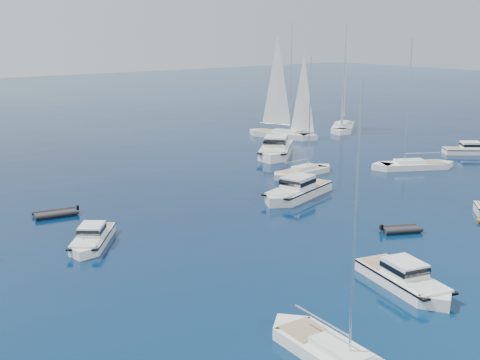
% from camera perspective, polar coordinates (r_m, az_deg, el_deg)
% --- Properties ---
extents(ground, '(400.00, 400.00, 0.00)m').
position_cam_1_polar(ground, '(49.63, 17.14, -7.29)').
color(ground, navy).
rests_on(ground, ground).
extents(motor_cruiser_near, '(5.01, 9.54, 2.40)m').
position_cam_1_polar(motor_cruiser_near, '(44.77, 14.85, -9.47)').
color(motor_cruiser_near, white).
rests_on(motor_cruiser_near, ground).
extents(motor_cruiser_left, '(6.96, 7.88, 2.12)m').
position_cam_1_polar(motor_cruiser_left, '(52.80, -13.37, -5.76)').
color(motor_cruiser_left, white).
rests_on(motor_cruiser_left, ground).
extents(motor_cruiser_centre, '(11.38, 6.35, 2.86)m').
position_cam_1_polar(motor_cruiser_centre, '(65.66, 5.18, -1.58)').
color(motor_cruiser_centre, silver).
rests_on(motor_cruiser_centre, ground).
extents(motor_cruiser_far_r, '(8.20, 7.28, 2.21)m').
position_cam_1_polar(motor_cruiser_far_r, '(93.74, 20.36, 2.26)').
color(motor_cruiser_far_r, white).
rests_on(motor_cruiser_far_r, ground).
extents(motor_cruiser_distant, '(12.09, 11.62, 3.37)m').
position_cam_1_polar(motor_cruiser_distant, '(87.16, 3.27, 2.29)').
color(motor_cruiser_distant, silver).
rests_on(motor_cruiser_distant, ground).
extents(sailboat_mid_r, '(11.43, 8.03, 16.75)m').
position_cam_1_polar(sailboat_mid_r, '(81.67, 15.48, 1.02)').
color(sailboat_mid_r, white).
rests_on(sailboat_mid_r, ground).
extents(sailboat_centre, '(10.04, 3.09, 14.58)m').
position_cam_1_polar(sailboat_centre, '(75.82, 5.73, 0.50)').
color(sailboat_centre, silver).
rests_on(sailboat_centre, ground).
extents(sailboat_sails_r, '(7.82, 13.22, 18.93)m').
position_cam_1_polar(sailboat_sails_r, '(101.63, 3.92, 3.93)').
color(sailboat_sails_r, silver).
rests_on(sailboat_sails_r, ground).
extents(sailboat_sails_far, '(12.10, 10.63, 18.86)m').
position_cam_1_polar(sailboat_sails_far, '(110.11, 9.37, 4.54)').
color(sailboat_sails_far, white).
rests_on(sailboat_sails_far, ground).
extents(tender_grey_near, '(4.08, 3.34, 0.95)m').
position_cam_1_polar(tender_grey_near, '(56.30, 14.47, -4.60)').
color(tender_grey_near, black).
rests_on(tender_grey_near, ground).
extents(tender_grey_far, '(4.56, 2.95, 0.95)m').
position_cam_1_polar(tender_grey_far, '(61.54, -16.50, -3.16)').
color(tender_grey_far, black).
rests_on(tender_grey_far, ground).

